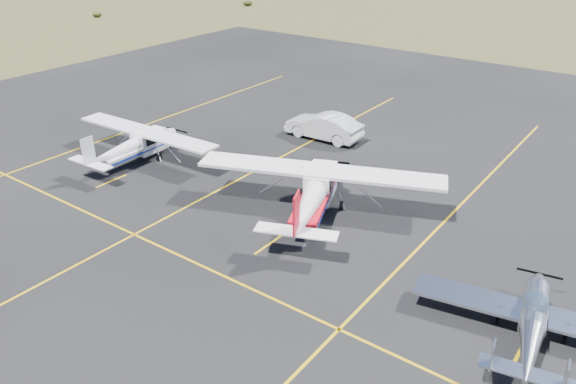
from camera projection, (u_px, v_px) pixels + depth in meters
ground at (457, 271)px, 23.14m from camera, size 1600.00×1600.00×0.00m
apron at (316, 221)px, 26.84m from camera, size 72.00×72.00×0.02m
aircraft_low_wing at (533, 320)px, 19.01m from camera, size 6.09×8.40×1.82m
aircraft_cessna at (315, 192)px, 26.56m from camera, size 8.69×11.85×3.08m
aircraft_plain at (134, 145)px, 32.53m from camera, size 6.06×10.13×2.56m
sedan at (324, 126)px, 36.17m from camera, size 1.96×5.14×1.67m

